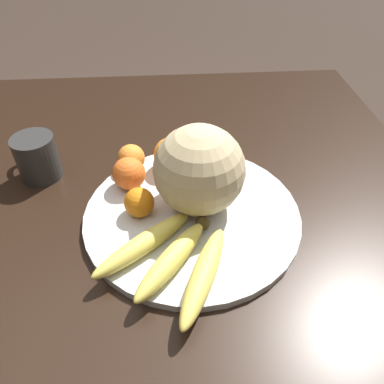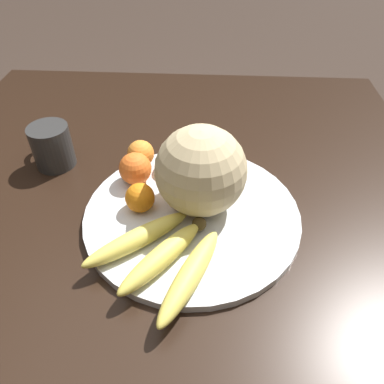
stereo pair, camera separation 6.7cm
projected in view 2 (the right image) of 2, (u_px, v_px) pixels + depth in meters
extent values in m
cube|color=black|center=(162.00, 232.00, 0.73)|extent=(1.36, 1.17, 0.04)
cube|color=black|center=(319.00, 189.00, 1.40)|extent=(0.07, 0.07, 0.72)
cube|color=black|center=(57.00, 179.00, 1.45)|extent=(0.07, 0.07, 0.72)
cylinder|color=silver|center=(192.00, 214.00, 0.73)|extent=(0.41, 0.41, 0.02)
torus|color=#1E4C56|center=(192.00, 214.00, 0.72)|extent=(0.41, 0.41, 0.01)
sphere|color=#C6B284|center=(201.00, 171.00, 0.68)|extent=(0.17, 0.17, 0.17)
sphere|color=#473819|center=(199.00, 224.00, 0.67)|extent=(0.03, 0.03, 0.03)
ellipsoid|color=#E5D156|center=(137.00, 239.00, 0.64)|extent=(0.16, 0.18, 0.04)
ellipsoid|color=#E5D156|center=(161.00, 257.00, 0.61)|extent=(0.17, 0.14, 0.04)
ellipsoid|color=#E5D156|center=(190.00, 275.00, 0.59)|extent=(0.20, 0.11, 0.04)
sphere|color=orange|center=(135.00, 169.00, 0.77)|extent=(0.07, 0.07, 0.07)
sphere|color=orange|center=(179.00, 153.00, 0.80)|extent=(0.07, 0.07, 0.07)
sphere|color=orange|center=(140.00, 198.00, 0.71)|extent=(0.06, 0.06, 0.06)
sphere|color=orange|center=(141.00, 154.00, 0.81)|extent=(0.06, 0.06, 0.06)
cylinder|color=#2D2D2D|center=(52.00, 146.00, 0.83)|extent=(0.09, 0.09, 0.10)
torus|color=#2D2D2D|center=(44.00, 135.00, 0.85)|extent=(0.06, 0.05, 0.07)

